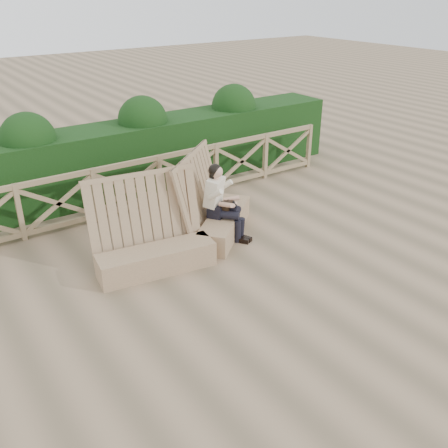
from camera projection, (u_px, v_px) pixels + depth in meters
ground at (228, 288)px, 7.77m from camera, size 60.00×60.00×0.00m
bench at (189, 230)px, 8.74m from camera, size 3.57×1.86×1.55m
woman at (221, 200)px, 9.05m from camera, size 0.70×0.91×1.41m
guardrail at (128, 187)px, 10.11m from camera, size 10.10×0.09×1.10m
hedge at (104, 162)px, 10.91m from camera, size 12.00×1.20×1.50m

